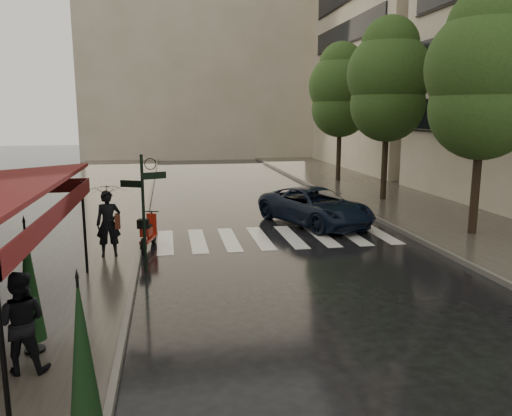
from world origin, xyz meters
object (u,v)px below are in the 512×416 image
object	(u,v)px
pedestrian_with_umbrella	(107,197)
scooter	(148,233)
pedestrian_terrace	(20,322)
parked_car	(315,206)
parasol_front	(29,282)
parasol_back	(82,350)

from	to	relation	value
pedestrian_with_umbrella	scooter	bearing A→B (deg)	42.02
pedestrian_with_umbrella	pedestrian_terrace	distance (m)	6.56
pedestrian_terrace	parked_car	size ratio (longest dim) A/B	0.33
pedestrian_terrace	parasol_front	size ratio (longest dim) A/B	0.71
scooter	parked_car	xyz separation A→B (m)	(6.10, 2.40, 0.19)
pedestrian_with_umbrella	parasol_back	xyz separation A→B (m)	(0.59, -8.27, -0.57)
pedestrian_with_umbrella	parked_car	world-z (taller)	pedestrian_with_umbrella
parasol_back	parked_car	bearing A→B (deg)	61.00
parasol_back	pedestrian_with_umbrella	bearing A→B (deg)	94.09
parked_car	parasol_front	distance (m)	12.12
parasol_front	parked_car	bearing A→B (deg)	50.16
pedestrian_with_umbrella	parasol_back	size ratio (longest dim) A/B	1.22
pedestrian_terrace	parasol_front	distance (m)	0.80
parked_car	scooter	bearing A→B (deg)	178.59
pedestrian_with_umbrella	pedestrian_terrace	world-z (taller)	pedestrian_with_umbrella
parked_car	pedestrian_terrace	bearing A→B (deg)	-150.71
pedestrian_terrace	scooter	bearing A→B (deg)	-100.48
pedestrian_terrace	parked_car	bearing A→B (deg)	-126.03
pedestrian_terrace	parked_car	distance (m)	12.63
pedestrian_with_umbrella	parked_car	bearing A→B (deg)	21.02
scooter	parasol_back	distance (m)	9.42
scooter	parasol_back	size ratio (longest dim) A/B	0.76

